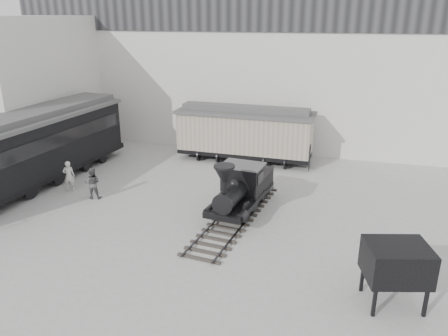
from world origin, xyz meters
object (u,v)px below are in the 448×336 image
(locomotive, at_px, (240,192))
(passenger_coach, at_px, (31,149))
(boxcar, at_px, (245,132))
(visitor_b, at_px, (93,183))
(coal_hopper, at_px, (396,266))
(visitor_a, at_px, (69,176))

(locomotive, distance_m, passenger_coach, 11.90)
(locomotive, bearing_deg, boxcar, 108.05)
(locomotive, relative_size, passenger_coach, 0.59)
(locomotive, bearing_deg, visitor_b, -170.97)
(passenger_coach, distance_m, visitor_b, 4.35)
(boxcar, height_order, visitor_b, boxcar)
(boxcar, height_order, coal_hopper, boxcar)
(visitor_a, xyz_separation_m, coal_hopper, (16.04, -5.72, 0.55))
(passenger_coach, bearing_deg, locomotive, 3.20)
(passenger_coach, xyz_separation_m, coal_hopper, (18.34, -5.88, -0.73))
(locomotive, height_order, coal_hopper, locomotive)
(passenger_coach, bearing_deg, visitor_b, -5.09)
(visitor_b, height_order, coal_hopper, coal_hopper)
(boxcar, bearing_deg, locomotive, -77.16)
(coal_hopper, bearing_deg, locomotive, 125.13)
(boxcar, distance_m, visitor_a, 11.10)
(locomotive, bearing_deg, passenger_coach, -175.39)
(locomotive, bearing_deg, visitor_a, -174.87)
(locomotive, relative_size, visitor_a, 5.07)
(passenger_coach, height_order, coal_hopper, passenger_coach)
(passenger_coach, height_order, visitor_a, passenger_coach)
(boxcar, bearing_deg, visitor_a, -134.53)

